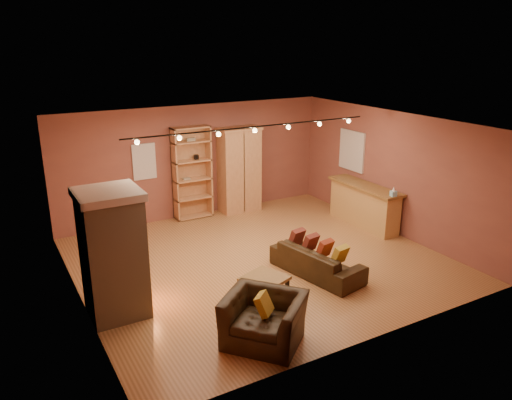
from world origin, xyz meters
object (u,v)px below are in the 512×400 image
bar_counter (364,205)px  armchair (264,312)px  loveseat (317,256)px  coffee_table (265,281)px  fireplace (114,254)px  bookcase (191,172)px  armoire (239,170)px

bar_counter → armchair: (-4.56, -3.03, -0.02)m
loveseat → armchair: bearing=114.2°
bar_counter → coffee_table: (-4.00, -2.08, -0.09)m
fireplace → bookcase: (2.88, 3.73, 0.12)m
fireplace → armchair: (1.68, -1.89, -0.56)m
loveseat → coffee_table: size_ratio=2.30×
bookcase → bar_counter: (3.36, -2.60, -0.66)m
bookcase → armoire: (1.26, -0.16, -0.07)m
armoire → loveseat: armoire is taller
bookcase → armoire: bookcase is taller
fireplace → armoire: bearing=40.8°
bookcase → armchair: 5.79m
armoire → coffee_table: armoire is taller
fireplace → coffee_table: (2.24, -0.95, -0.63)m
fireplace → armoire: (4.14, 3.57, 0.04)m
fireplace → bar_counter: 6.37m
armoire → armchair: size_ratio=1.64×
fireplace → armoire: size_ratio=0.96×
bookcase → bar_counter: size_ratio=1.10×
armoire → armchair: (-2.46, -5.46, -0.61)m
bar_counter → armchair: 5.48m
bar_counter → loveseat: bar_counter is taller
loveseat → bar_counter: bearing=-68.9°
armoire → coffee_table: size_ratio=2.58×
armchair → coffee_table: bearing=108.6°
bookcase → bar_counter: bearing=-37.7°
bookcase → armchair: (-1.20, -5.62, -0.68)m
fireplace → coffee_table: size_ratio=2.48×
armoire → bar_counter: armoire is taller
loveseat → armchair: size_ratio=1.46×
coffee_table → bookcase: bearing=82.3°
coffee_table → fireplace: bearing=157.0°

